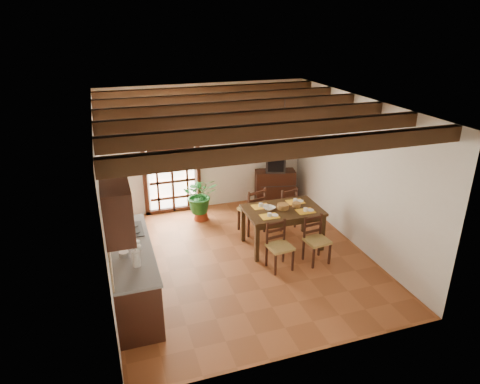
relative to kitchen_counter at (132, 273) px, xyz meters
name	(u,v)px	position (x,y,z in m)	size (l,w,h in m)	color
ground_plane	(242,259)	(1.96, 0.60, -0.47)	(5.00, 5.00, 0.00)	brown
room_shell	(242,164)	(1.96, 0.60, 1.34)	(4.52, 5.02, 2.81)	silver
ceiling_beams	(242,112)	(1.96, 0.60, 2.22)	(4.50, 4.34, 0.20)	black
french_door	(171,162)	(1.16, 3.05, 0.70)	(1.26, 0.11, 2.32)	white
kitchen_counter	(132,273)	(0.00, 0.00, 0.00)	(0.64, 2.25, 1.38)	black
upper_cabinet	(117,210)	(-0.12, -0.70, 1.38)	(0.35, 0.80, 0.70)	black
range_hood	(115,184)	(-0.09, 0.55, 1.26)	(0.38, 0.60, 0.54)	white
counter_items	(129,242)	(0.00, 0.09, 0.49)	(0.50, 1.43, 0.25)	black
dining_table	(283,214)	(2.84, 0.84, 0.20)	(1.42, 0.92, 0.77)	#322010
chair_near_left	(279,254)	(2.48, 0.12, -0.20)	(0.44, 0.42, 0.86)	#A48645
chair_near_right	(316,248)	(3.19, 0.11, -0.20)	(0.44, 0.42, 0.86)	#A48645
chair_far_left	(252,218)	(2.50, 1.57, -0.17)	(0.54, 0.52, 0.97)	#A48645
chair_far_right	(284,214)	(3.21, 1.56, -0.19)	(0.49, 0.47, 0.90)	#A48645
table_setting	(283,207)	(2.84, 0.84, 0.34)	(1.03, 0.69, 0.10)	yellow
table_bowl	(269,208)	(2.59, 0.89, 0.32)	(0.22, 0.22, 0.05)	white
sideboard	(275,186)	(3.52, 2.83, -0.09)	(0.91, 0.41, 0.78)	black
crt_tv	(276,163)	(3.52, 2.82, 0.49)	(0.55, 0.54, 0.38)	black
fuse_box	(270,127)	(3.46, 3.08, 1.28)	(0.25, 0.03, 0.32)	white
plant_pot	(201,215)	(1.64, 2.42, -0.36)	(0.33, 0.33, 0.20)	maroon
potted_plant	(200,195)	(1.64, 2.42, 0.10)	(1.88, 1.61, 2.09)	#144C19
wall_shelf	(312,145)	(4.10, 2.20, 1.04)	(0.20, 0.42, 0.20)	black
shelf_vase	(313,139)	(4.10, 2.20, 1.18)	(0.15, 0.15, 0.15)	#B2BFB2
shelf_flowers	(313,129)	(4.10, 2.20, 1.38)	(0.14, 0.14, 0.36)	yellow
framed_picture	(317,120)	(4.18, 2.20, 1.58)	(0.03, 0.32, 0.32)	brown
pendant_lamp	(283,139)	(2.84, 0.94, 1.60)	(0.36, 0.36, 0.84)	black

